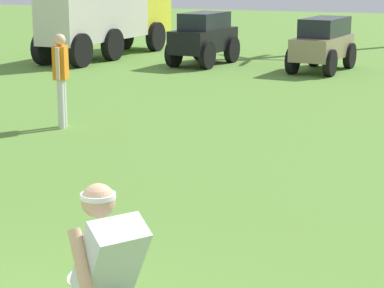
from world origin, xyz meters
name	(u,v)px	position (x,y,z in m)	size (l,w,h in m)	color
frisbee_thrower	(112,286)	(1.06, 0.74, 0.79)	(0.87, 0.87, 1.39)	#191E38
frisbee_in_flight	(86,276)	(0.52, 1.36, 0.51)	(0.34, 0.34, 0.09)	white
teammate_near_sideline	(61,72)	(-3.47, 7.64, 0.94)	(0.30, 0.49, 1.56)	silver
parked_car_slot_a	(204,37)	(-4.12, 16.04, 0.74)	(1.39, 2.44, 1.40)	black
parked_car_slot_b	(323,42)	(-0.87, 16.02, 0.72)	(1.39, 2.49, 1.34)	#998466
box_truck	(105,15)	(-7.38, 16.55, 1.23)	(1.71, 5.97, 2.20)	yellow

